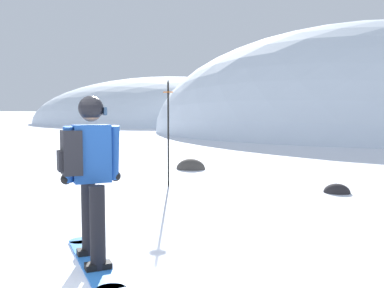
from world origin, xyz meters
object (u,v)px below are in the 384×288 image
Objects in this scene: rock_dark at (191,169)px; snowboarder_main at (89,175)px; rock_small at (337,193)px; piste_marker_near at (168,126)px.

snowboarder_main is at bearing -76.36° from rock_dark.
rock_dark is at bearing 152.08° from rock_small.
rock_dark reaches higher than rock_small.
piste_marker_near is at bearing -77.94° from rock_dark.
piste_marker_near is (-1.13, 4.36, 0.31)m from snowboarder_main.
snowboarder_main reaches higher than rock_small.
rock_dark is (-1.68, 6.94, -0.92)m from snowboarder_main.
rock_small is at bearing -27.92° from rock_dark.
rock_small is (2.08, 4.94, -0.92)m from snowboarder_main.
snowboarder_main is at bearing -112.85° from rock_small.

